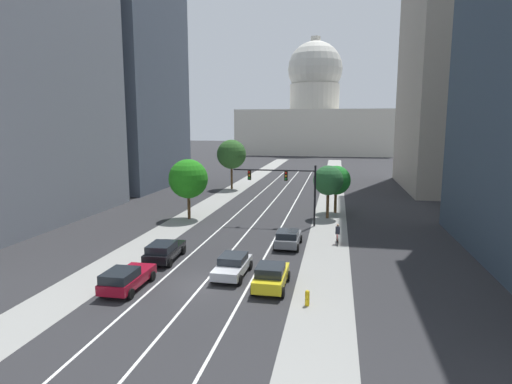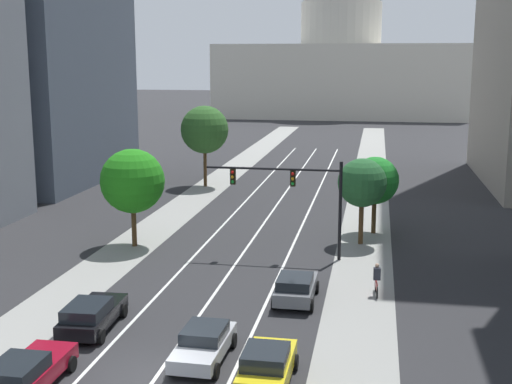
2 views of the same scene
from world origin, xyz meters
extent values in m
plane|color=#2B2B2D|center=(0.00, 40.00, 0.00)|extent=(400.00, 400.00, 0.00)
cube|color=gray|center=(-7.55, 35.00, 0.01)|extent=(3.53, 130.00, 0.01)
cube|color=gray|center=(7.55, 35.00, 0.01)|extent=(3.53, 130.00, 0.01)
cube|color=white|center=(-2.89, 25.00, 0.01)|extent=(0.16, 90.00, 0.01)
cube|color=white|center=(0.00, 25.00, 0.01)|extent=(0.16, 90.00, 0.01)
cube|color=white|center=(2.89, 25.00, 0.01)|extent=(0.16, 90.00, 0.01)
cube|color=#4C5666|center=(-26.64, 40.41, 23.25)|extent=(15.97, 21.22, 46.49)
cube|color=beige|center=(0.00, 124.64, 7.50)|extent=(50.86, 22.93, 15.00)
cylinder|color=beige|center=(0.00, 124.64, 19.32)|extent=(16.69, 16.69, 8.63)
sphere|color=beige|center=(0.00, 124.64, 28.64)|extent=(18.23, 18.23, 18.23)
cylinder|color=beige|center=(0.00, 124.64, 36.85)|extent=(3.28, 3.28, 4.56)
cube|color=yellow|center=(4.34, 0.35, 0.66)|extent=(1.79, 4.16, 0.69)
cube|color=black|center=(4.34, -0.07, 1.30)|extent=(1.64, 1.96, 0.58)
cylinder|color=black|center=(3.46, 1.77, 0.32)|extent=(0.22, 0.64, 0.64)
cylinder|color=black|center=(5.23, 1.76, 0.32)|extent=(0.22, 0.64, 0.64)
cylinder|color=black|center=(3.45, -1.06, 0.32)|extent=(0.22, 0.64, 0.64)
cylinder|color=black|center=(5.22, -1.06, 0.32)|extent=(0.22, 0.64, 0.64)
cube|color=black|center=(-4.34, 4.36, 0.63)|extent=(2.05, 4.74, 0.62)
cube|color=black|center=(-4.30, 3.64, 1.20)|extent=(1.79, 2.42, 0.52)
cylinder|color=black|center=(-5.33, 5.90, 0.32)|extent=(0.25, 0.65, 0.64)
cylinder|color=black|center=(-3.51, 5.99, 0.32)|extent=(0.25, 0.65, 0.64)
cylinder|color=black|center=(-5.17, 2.74, 0.32)|extent=(0.25, 0.65, 0.64)
cylinder|color=black|center=(-3.35, 2.83, 0.32)|extent=(0.25, 0.65, 0.64)
cube|color=#B2B5BA|center=(1.45, 1.96, 0.60)|extent=(1.88, 4.43, 0.57)
cube|color=black|center=(1.45, 2.16, 1.14)|extent=(1.68, 2.08, 0.51)
cylinder|color=black|center=(0.59, 3.48, 0.32)|extent=(0.23, 0.64, 0.64)
cylinder|color=black|center=(2.37, 3.43, 0.32)|extent=(0.23, 0.64, 0.64)
cylinder|color=black|center=(0.52, 0.49, 0.32)|extent=(0.23, 0.64, 0.64)
cylinder|color=black|center=(2.30, 0.45, 0.32)|extent=(0.23, 0.64, 0.64)
cube|color=slate|center=(4.34, 9.65, 0.64)|extent=(1.86, 4.19, 0.64)
cube|color=black|center=(4.34, 9.10, 1.21)|extent=(1.70, 2.16, 0.49)
cylinder|color=black|center=(3.44, 11.07, 0.32)|extent=(0.22, 0.64, 0.64)
cylinder|color=black|center=(5.26, 11.06, 0.32)|extent=(0.22, 0.64, 0.64)
cylinder|color=black|center=(3.42, 8.23, 0.32)|extent=(0.22, 0.64, 0.64)
cylinder|color=black|center=(5.24, 8.22, 0.32)|extent=(0.22, 0.64, 0.64)
cube|color=maroon|center=(-4.34, -1.43, 0.62)|extent=(1.80, 4.43, 0.61)
cube|color=black|center=(-4.34, -2.42, 1.20)|extent=(1.66, 2.21, 0.54)
cylinder|color=black|center=(-5.24, 0.07, 0.32)|extent=(0.22, 0.64, 0.64)
cylinder|color=black|center=(-3.44, 0.07, 0.32)|extent=(0.22, 0.64, 0.64)
cylinder|color=black|center=(-5.24, -2.94, 0.32)|extent=(0.22, 0.64, 0.64)
cylinder|color=black|center=(-3.44, -2.94, 0.32)|extent=(0.22, 0.64, 0.64)
cylinder|color=black|center=(6.09, 17.30, 3.05)|extent=(0.20, 0.20, 6.10)
cylinder|color=black|center=(1.95, 17.30, 5.55)|extent=(8.27, 0.14, 0.14)
cube|color=black|center=(3.19, 17.30, 5.00)|extent=(0.32, 0.28, 0.96)
sphere|color=red|center=(3.19, 17.15, 5.30)|extent=(0.20, 0.20, 0.20)
sphere|color=orange|center=(3.19, 17.15, 5.00)|extent=(0.20, 0.20, 0.20)
sphere|color=green|center=(3.19, 17.15, 4.70)|extent=(0.20, 0.20, 0.20)
cube|color=black|center=(-0.53, 17.30, 5.00)|extent=(0.32, 0.28, 0.96)
sphere|color=red|center=(-0.53, 17.15, 5.30)|extent=(0.20, 0.20, 0.20)
sphere|color=orange|center=(-0.53, 17.15, 5.00)|extent=(0.20, 0.20, 0.20)
sphere|color=green|center=(-0.53, 17.15, 4.70)|extent=(0.20, 0.20, 0.20)
cylinder|color=yellow|center=(6.72, -1.91, 0.35)|extent=(0.26, 0.26, 0.70)
sphere|color=yellow|center=(6.72, -1.91, 0.78)|extent=(0.26, 0.26, 0.26)
cylinder|color=yellow|center=(6.72, -2.07, 0.39)|extent=(0.10, 0.12, 0.10)
cylinder|color=black|center=(8.41, 10.71, 0.33)|extent=(0.10, 0.66, 0.66)
cylinder|color=black|center=(8.33, 11.75, 0.33)|extent=(0.10, 0.66, 0.66)
cube|color=#A51919|center=(8.37, 11.23, 0.55)|extent=(0.14, 1.00, 0.36)
cube|color=#262833|center=(8.37, 11.18, 1.18)|extent=(0.38, 0.31, 0.64)
sphere|color=tan|center=(8.36, 11.25, 1.61)|extent=(0.22, 0.22, 0.22)
cylinder|color=#51381E|center=(-7.36, 18.17, 1.45)|extent=(0.32, 0.32, 2.90)
sphere|color=#238519|center=(-7.36, 18.17, 4.37)|extent=(4.18, 4.18, 4.18)
cylinder|color=#51381E|center=(7.28, 21.31, 1.51)|extent=(0.32, 0.32, 3.02)
sphere|color=#265F2F|center=(7.28, 21.31, 4.15)|extent=(3.21, 3.21, 3.21)
cylinder|color=#51381E|center=(-8.06, 39.94, 1.95)|extent=(0.32, 0.32, 3.90)
sphere|color=#2F6027|center=(-8.06, 39.94, 5.50)|extent=(4.56, 4.56, 4.56)
cylinder|color=#51381E|center=(8.10, 24.37, 1.32)|extent=(0.32, 0.32, 2.64)
sphere|color=#21812A|center=(8.10, 24.37, 3.80)|extent=(3.32, 3.32, 3.32)
camera|label=1|loc=(8.13, -24.70, 10.04)|focal=29.93mm
camera|label=2|loc=(8.13, -23.57, 12.15)|focal=48.29mm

